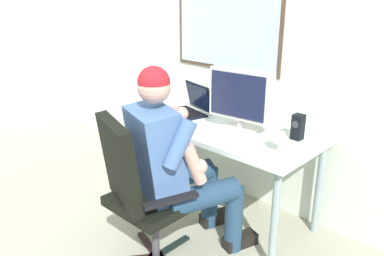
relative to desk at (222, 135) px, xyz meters
name	(u,v)px	position (x,y,z in m)	size (l,w,h in m)	color
wall_rear	(243,39)	(-0.15, 0.41, 0.64)	(5.99, 0.08, 2.58)	silver
desk	(222,135)	(0.00, 0.00, 0.00)	(1.43, 0.70, 0.73)	#849998
office_chair	(138,186)	(0.01, -0.81, -0.10)	(0.63, 0.62, 0.99)	black
person_seated	(176,161)	(0.09, -0.56, 0.00)	(0.68, 0.88, 1.27)	navy
crt_monitor	(241,96)	(0.15, 0.01, 0.32)	(0.46, 0.22, 0.43)	beige
laptop	(191,106)	(-0.38, 0.06, 0.14)	(0.38, 0.35, 0.23)	black
wine_glass	(278,138)	(0.54, -0.13, 0.16)	(0.07, 0.07, 0.12)	silver
desk_speaker	(298,127)	(0.53, 0.13, 0.16)	(0.07, 0.07, 0.17)	black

